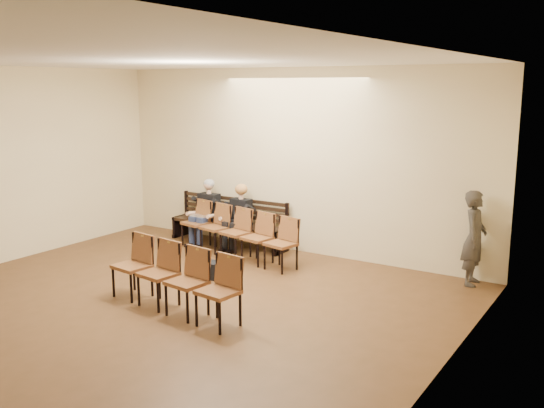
# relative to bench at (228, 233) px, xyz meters

# --- Properties ---
(ground) EXTENTS (10.00, 10.00, 0.00)m
(ground) POSITION_rel_bench_xyz_m (1.32, -4.65, -0.23)
(ground) COLOR brown
(ground) RESTS_ON ground
(room_walls) EXTENTS (8.02, 10.01, 3.51)m
(room_walls) POSITION_rel_bench_xyz_m (1.32, -3.86, 2.31)
(room_walls) COLOR beige
(room_walls) RESTS_ON ground
(bench) EXTENTS (2.60, 0.90, 0.45)m
(bench) POSITION_rel_bench_xyz_m (0.00, 0.00, 0.00)
(bench) COLOR black
(bench) RESTS_ON ground
(seated_man) EXTENTS (0.52, 0.72, 1.26)m
(seated_man) POSITION_rel_bench_xyz_m (-0.46, -0.12, 0.40)
(seated_man) COLOR black
(seated_man) RESTS_ON ground
(seated_woman) EXTENTS (0.49, 0.68, 1.15)m
(seated_woman) POSITION_rel_bench_xyz_m (0.34, -0.12, 0.35)
(seated_woman) COLOR black
(seated_woman) RESTS_ON ground
(laptop) EXTENTS (0.40, 0.34, 0.26)m
(laptop) POSITION_rel_bench_xyz_m (-0.47, -0.30, 0.36)
(laptop) COLOR silver
(laptop) RESTS_ON bench
(water_bottle) EXTENTS (0.09, 0.09, 0.24)m
(water_bottle) POSITION_rel_bench_xyz_m (0.44, -0.33, 0.35)
(water_bottle) COLOR silver
(water_bottle) RESTS_ON bench
(bag) EXTENTS (0.41, 0.31, 0.28)m
(bag) POSITION_rel_bench_xyz_m (1.02, -1.92, -0.08)
(bag) COLOR black
(bag) RESTS_ON ground
(passerby) EXTENTS (0.47, 0.68, 1.77)m
(passerby) POSITION_rel_bench_xyz_m (4.82, 0.10, 0.66)
(passerby) COLOR #332F2A
(passerby) RESTS_ON ground
(chair_row_front) EXTENTS (2.86, 1.06, 0.92)m
(chair_row_front) POSITION_rel_bench_xyz_m (0.65, -0.65, 0.23)
(chair_row_front) COLOR brown
(chair_row_front) RESTS_ON ground
(chair_row_back) EXTENTS (2.36, 0.80, 0.95)m
(chair_row_back) POSITION_rel_bench_xyz_m (1.51, -3.37, 0.25)
(chair_row_back) COLOR brown
(chair_row_back) RESTS_ON ground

